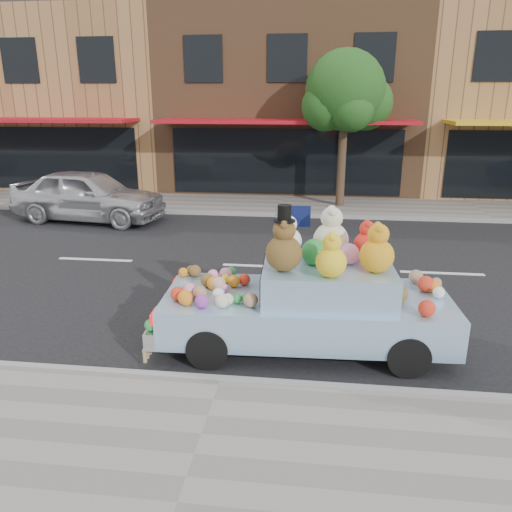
# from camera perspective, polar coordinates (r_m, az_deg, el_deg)

# --- Properties ---
(ground) EXTENTS (120.00, 120.00, 0.00)m
(ground) POSITION_cam_1_polar(r_m,az_deg,el_deg) (11.45, 0.66, -1.19)
(ground) COLOR black
(ground) RESTS_ON ground
(near_sidewalk) EXTENTS (60.00, 3.00, 0.12)m
(near_sidewalk) POSITION_cam_1_polar(r_m,az_deg,el_deg) (5.74, -7.05, -21.97)
(near_sidewalk) COLOR gray
(near_sidewalk) RESTS_ON ground
(far_sidewalk) EXTENTS (60.00, 3.00, 0.12)m
(far_sidewalk) POSITION_cam_1_polar(r_m,az_deg,el_deg) (17.68, 2.98, 5.80)
(far_sidewalk) COLOR gray
(far_sidewalk) RESTS_ON ground
(near_kerb) EXTENTS (60.00, 0.12, 0.13)m
(near_kerb) POSITION_cam_1_polar(r_m,az_deg,el_deg) (6.92, -4.03, -14.11)
(near_kerb) COLOR gray
(near_kerb) RESTS_ON ground
(far_kerb) EXTENTS (60.00, 0.12, 0.13)m
(far_kerb) POSITION_cam_1_polar(r_m,az_deg,el_deg) (16.22, 2.60, 4.73)
(far_kerb) COLOR gray
(far_kerb) RESTS_ON ground
(storefront_left) EXTENTS (10.00, 9.80, 7.30)m
(storefront_left) POSITION_cam_1_polar(r_m,az_deg,el_deg) (25.33, -20.12, 16.56)
(storefront_left) COLOR #9F7042
(storefront_left) RESTS_ON ground
(storefront_mid) EXTENTS (10.00, 9.80, 7.30)m
(storefront_mid) POSITION_cam_1_polar(r_m,az_deg,el_deg) (22.77, 4.16, 17.52)
(storefront_mid) COLOR brown
(storefront_mid) RESTS_ON ground
(street_tree) EXTENTS (3.00, 2.70, 5.22)m
(street_tree) POSITION_cam_1_polar(r_m,az_deg,el_deg) (17.33, 10.22, 17.41)
(street_tree) COLOR #38281C
(street_tree) RESTS_ON ground
(car_silver) EXTENTS (4.92, 2.47, 1.61)m
(car_silver) POSITION_cam_1_polar(r_m,az_deg,el_deg) (16.40, -18.61, 6.60)
(car_silver) COLOR silver
(car_silver) RESTS_ON ground
(art_car) EXTENTS (4.55, 1.94, 2.30)m
(art_car) POSITION_cam_1_polar(r_m,az_deg,el_deg) (7.63, 6.01, -4.83)
(art_car) COLOR black
(art_car) RESTS_ON ground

